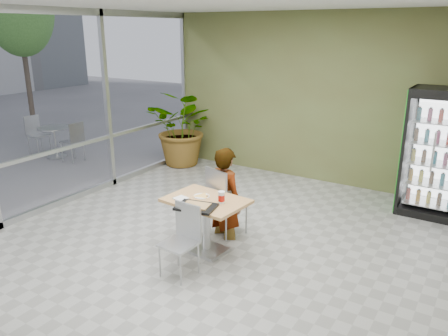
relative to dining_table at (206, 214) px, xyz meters
The scene contains 13 objects.
ground 0.54m from the dining_table, 113.82° to the left, with size 7.00×7.00×0.00m, color gray.
room_envelope 1.07m from the dining_table, 113.82° to the left, with size 6.00×7.00×3.20m, color silver, non-canonical shape.
storefront_frame 3.22m from the dining_table, behind, with size 0.10×7.00×3.20m, color #A5A7AA, non-canonical shape.
dining_table is the anchor object (origin of this frame).
chair_far 0.54m from the dining_table, 99.47° to the left, with size 0.57×0.58×1.02m.
chair_near 0.58m from the dining_table, 83.64° to the right, with size 0.41×0.42×0.88m.
seated_woman 0.58m from the dining_table, 95.36° to the left, with size 0.59×0.38×1.61m, color black.
pizza_plate 0.26m from the dining_table, 154.58° to the left, with size 0.28×0.21×0.03m.
soda_cup 0.37m from the dining_table, ahead, with size 0.09×0.09×0.16m.
napkin_stack 0.40m from the dining_table, 148.27° to the right, with size 0.16×0.16×0.02m, color white.
cafeteria_tray 0.38m from the dining_table, 79.26° to the right, with size 0.48×0.35×0.03m, color black.
beverage_fridge 3.80m from the dining_table, 52.01° to the left, with size 0.93×0.72×2.02m.
potted_plant 4.02m from the dining_table, 131.09° to the left, with size 1.49×1.28×1.65m, color #356026.
Camera 1 is at (3.05, -4.44, 2.87)m, focal length 35.00 mm.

